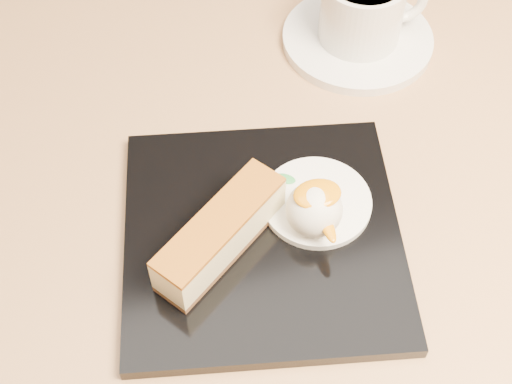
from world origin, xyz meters
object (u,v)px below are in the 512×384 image
object	(u,v)px
cheesecake	(221,234)
saucer	(357,39)
dessert_plate	(263,236)
ice_cream_scoop	(314,210)
table	(209,308)
coffee_cup	(364,8)

from	to	relation	value
cheesecake	saucer	xyz separation A→B (m)	(0.19, 0.21, -0.03)
dessert_plate	ice_cream_scoop	world-z (taller)	ice_cream_scoop
dessert_plate	cheesecake	bearing A→B (deg)	-171.87
table	ice_cream_scoop	world-z (taller)	ice_cream_scoop
saucer	dessert_plate	bearing A→B (deg)	-127.64
cheesecake	saucer	size ratio (longest dim) A/B	0.79
saucer	table	bearing A→B (deg)	-139.72
saucer	coffee_cup	distance (m)	0.04
dessert_plate	cheesecake	xyz separation A→B (m)	(-0.04, -0.00, 0.03)
cheesecake	dessert_plate	bearing A→B (deg)	-28.60
table	ice_cream_scoop	distance (m)	0.21
dessert_plate	coffee_cup	xyz separation A→B (m)	(0.16, 0.20, 0.04)
cheesecake	ice_cream_scoop	world-z (taller)	ice_cream_scoop
table	coffee_cup	xyz separation A→B (m)	(0.20, 0.17, 0.20)
table	cheesecake	xyz separation A→B (m)	(0.01, -0.04, 0.19)
table	dessert_plate	world-z (taller)	dessert_plate
dessert_plate	cheesecake	size ratio (longest dim) A/B	1.87
dessert_plate	cheesecake	distance (m)	0.04
dessert_plate	saucer	distance (m)	0.25
cheesecake	coffee_cup	world-z (taller)	coffee_cup
dessert_plate	saucer	world-z (taller)	dessert_plate
dessert_plate	table	bearing A→B (deg)	145.58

